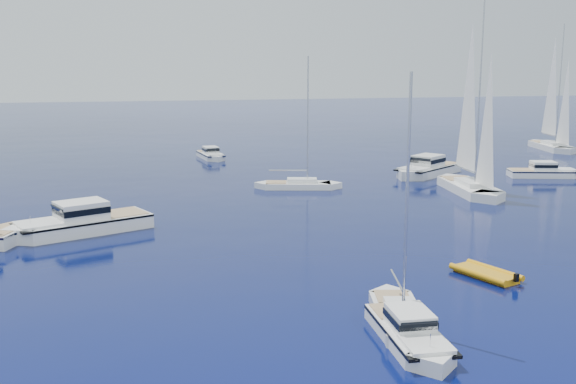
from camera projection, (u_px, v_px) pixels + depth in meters
name	position (u px, v px, depth m)	size (l,w,h in m)	color
ground	(352.00, 366.00, 26.81)	(400.00, 400.00, 0.00)	navy
motor_cruiser_near	(410.00, 344.00, 28.97)	(2.24, 7.32, 1.92)	silver
motor_cruiser_centre	(80.00, 233.00, 47.90)	(3.43, 11.20, 2.94)	white
motor_cruiser_far_r	(544.00, 177.00, 71.62)	(2.52, 8.24, 2.16)	white
motor_cruiser_distant	(426.00, 175.00, 72.68)	(3.30, 10.79, 2.83)	white
motor_cruiser_horizon	(211.00, 159.00, 85.48)	(2.29, 7.48, 1.96)	silver
sailboat_fore	(399.00, 322.00, 31.38)	(2.14, 8.24, 12.11)	silver
sailboat_centre	(298.00, 188.00, 65.07)	(2.33, 8.98, 13.19)	white
sailboat_sails_r	(469.00, 192.00, 63.11)	(3.26, 12.52, 18.41)	white
sailboat_sails_far	(551.00, 150.00, 94.44)	(3.18, 12.24, 18.00)	silver
tender_yellow	(486.00, 277.00, 38.06)	(2.22, 4.13, 0.95)	orange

